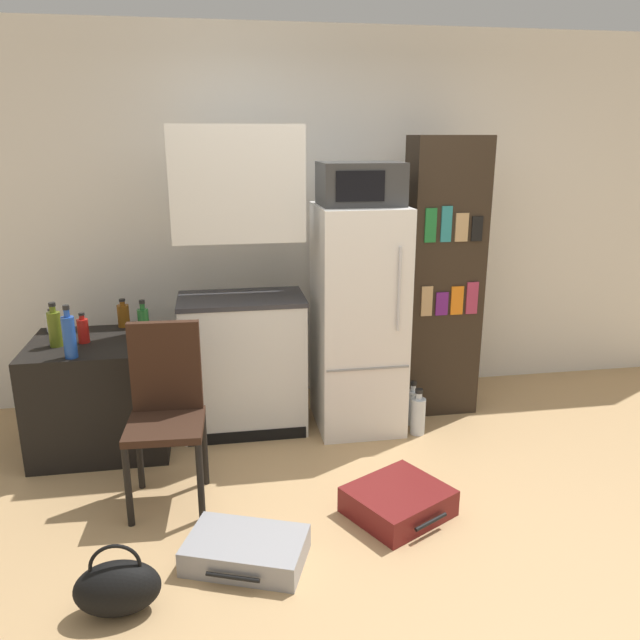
% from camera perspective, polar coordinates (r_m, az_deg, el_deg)
% --- Properties ---
extents(ground_plane, '(24.00, 24.00, 0.00)m').
position_cam_1_polar(ground_plane, '(3.35, 5.38, -19.04)').
color(ground_plane, tan).
extents(wall_back, '(6.40, 0.10, 2.68)m').
position_cam_1_polar(wall_back, '(4.76, 1.95, 9.25)').
color(wall_back, white).
rests_on(wall_back, ground_plane).
extents(side_table, '(0.83, 0.71, 0.71)m').
position_cam_1_polar(side_table, '(4.25, -19.29, -6.40)').
color(side_table, black).
rests_on(side_table, ground_plane).
extents(kitchen_hutch, '(0.83, 0.49, 2.01)m').
position_cam_1_polar(kitchen_hutch, '(4.11, -7.23, 2.12)').
color(kitchen_hutch, silver).
rests_on(kitchen_hutch, ground_plane).
extents(refrigerator, '(0.56, 0.63, 1.52)m').
position_cam_1_polar(refrigerator, '(4.20, 3.49, 0.10)').
color(refrigerator, white).
rests_on(refrigerator, ground_plane).
extents(microwave, '(0.52, 0.40, 0.27)m').
position_cam_1_polar(microwave, '(4.04, 3.72, 12.33)').
color(microwave, '#333333').
rests_on(microwave, refrigerator).
extents(bookshelf, '(0.51, 0.31, 1.95)m').
position_cam_1_polar(bookshelf, '(4.47, 11.13, 3.68)').
color(bookshelf, '#2D2319').
rests_on(bookshelf, ground_plane).
extents(bottle_green_tall, '(0.07, 0.07, 0.27)m').
position_cam_1_polar(bottle_green_tall, '(4.01, -15.82, -0.37)').
color(bottle_green_tall, '#1E6028').
rests_on(bottle_green_tall, side_table).
extents(bottle_blue_soda, '(0.07, 0.07, 0.31)m').
position_cam_1_polar(bottle_blue_soda, '(3.84, -21.95, -1.35)').
color(bottle_blue_soda, '#1E47A3').
rests_on(bottle_blue_soda, side_table).
extents(bottle_amber_beer, '(0.08, 0.08, 0.19)m').
position_cam_1_polar(bottle_amber_beer, '(4.37, -17.54, 0.44)').
color(bottle_amber_beer, brown).
rests_on(bottle_amber_beer, side_table).
extents(bottle_olive_oil, '(0.08, 0.08, 0.27)m').
position_cam_1_polar(bottle_olive_oil, '(4.09, -23.08, -0.68)').
color(bottle_olive_oil, '#566619').
rests_on(bottle_olive_oil, side_table).
extents(bottle_clear_short, '(0.08, 0.08, 0.15)m').
position_cam_1_polar(bottle_clear_short, '(4.43, -23.27, -0.17)').
color(bottle_clear_short, silver).
rests_on(bottle_clear_short, side_table).
extents(bottle_ketchup_red, '(0.07, 0.07, 0.19)m').
position_cam_1_polar(bottle_ketchup_red, '(4.11, -20.84, -0.87)').
color(bottle_ketchup_red, '#AD1914').
rests_on(bottle_ketchup_red, side_table).
extents(chair, '(0.42, 0.42, 0.99)m').
position_cam_1_polar(chair, '(3.49, -13.91, -7.07)').
color(chair, black).
rests_on(chair, ground_plane).
extents(suitcase_large_flat, '(0.63, 0.61, 0.15)m').
position_cam_1_polar(suitcase_large_flat, '(3.48, 7.16, -16.13)').
color(suitcase_large_flat, maroon).
rests_on(suitcase_large_flat, ground_plane).
extents(suitcase_small_flat, '(0.64, 0.52, 0.12)m').
position_cam_1_polar(suitcase_small_flat, '(3.16, -6.78, -20.16)').
color(suitcase_small_flat, '#99999E').
rests_on(suitcase_small_flat, ground_plane).
extents(handbag, '(0.36, 0.20, 0.33)m').
position_cam_1_polar(handbag, '(2.96, -18.03, -22.23)').
color(handbag, black).
rests_on(handbag, ground_plane).
extents(water_bottle_front, '(0.08, 0.08, 0.32)m').
position_cam_1_polar(water_bottle_front, '(4.43, 8.45, -7.79)').
color(water_bottle_front, silver).
rests_on(water_bottle_front, ground_plane).
extents(water_bottle_middle, '(0.10, 0.10, 0.32)m').
position_cam_1_polar(water_bottle_middle, '(4.30, 8.94, -8.56)').
color(water_bottle_middle, silver).
rests_on(water_bottle_middle, ground_plane).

